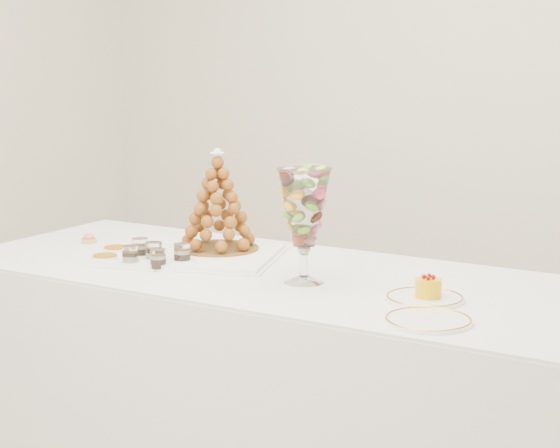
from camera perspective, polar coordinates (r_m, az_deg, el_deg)
The scene contains 15 objects.
buffet_table at distance 3.23m, azimuth -0.66°, elevation -10.10°, with size 2.22×0.93×0.84m.
lace_tray at distance 3.31m, azimuth -5.41°, elevation -1.88°, with size 0.58×0.44×0.02m, color white.
macaron_vase at distance 2.90m, azimuth 1.49°, elevation 0.93°, with size 0.16×0.16×0.36m.
cake_plate at distance 2.77m, azimuth 8.81°, elevation -4.51°, with size 0.23×0.23×0.01m, color white.
spare_plate at distance 2.56m, azimuth 9.02°, elevation -5.83°, with size 0.24×0.24×0.01m, color white.
pink_tart at distance 3.61m, azimuth -11.57°, elevation -0.90°, with size 0.06×0.06×0.04m.
verrine_a at distance 3.28m, azimuth -8.51°, elevation -1.53°, with size 0.06×0.06×0.08m, color white.
verrine_b at distance 3.22m, azimuth -7.70°, elevation -1.76°, with size 0.06×0.06×0.08m, color white.
verrine_c at distance 3.18m, azimuth -5.98°, elevation -1.86°, with size 0.06×0.06×0.08m, color white.
verrine_d at distance 3.18m, azimuth -9.10°, elevation -1.98°, with size 0.05×0.05×0.07m, color white.
verrine_e at distance 3.13m, azimuth -7.44°, elevation -2.16°, with size 0.05×0.05×0.07m, color white.
ramekin_back at distance 3.37m, azimuth -9.96°, elevation -1.68°, with size 0.10×0.10×0.03m, color white.
ramekin_front at distance 3.24m, azimuth -10.61°, elevation -2.18°, with size 0.09×0.09×0.03m, color white.
croquembouche at distance 3.32m, azimuth -3.80°, elevation 1.44°, with size 0.29×0.29×0.36m.
mousse_cake at distance 2.76m, azimuth 9.03°, elevation -3.85°, with size 0.08×0.08×0.07m.
Camera 1 is at (1.60, -2.35, 1.56)m, focal length 60.00 mm.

